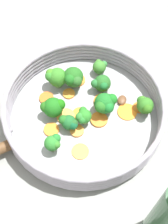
% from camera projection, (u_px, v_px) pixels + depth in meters
% --- Properties ---
extents(ground_plane, '(4.00, 4.00, 0.00)m').
position_uv_depth(ground_plane, '(84.00, 118.00, 0.72)').
color(ground_plane, gray).
extents(skillet, '(0.34, 0.34, 0.01)m').
position_uv_depth(skillet, '(84.00, 117.00, 0.72)').
color(skillet, '#939699').
rests_on(skillet, ground_plane).
extents(skillet_rim_wall, '(0.35, 0.35, 0.06)m').
position_uv_depth(skillet_rim_wall, '(84.00, 109.00, 0.69)').
color(skillet_rim_wall, '#96909E').
rests_on(skillet_rim_wall, skillet).
extents(skillet_rivet_left, '(0.01, 0.01, 0.01)m').
position_uv_depth(skillet_rivet_left, '(11.00, 130.00, 0.69)').
color(skillet_rivet_left, '#98949B').
rests_on(skillet_rivet_left, skillet).
extents(skillet_rivet_right, '(0.01, 0.01, 0.01)m').
position_uv_depth(skillet_rivet_right, '(23.00, 158.00, 0.65)').
color(skillet_rivet_right, '#92999B').
rests_on(skillet_rivet_right, skillet).
extents(carrot_slice_0, '(0.05, 0.05, 0.00)m').
position_uv_depth(carrot_slice_0, '(80.00, 151.00, 0.66)').
color(carrot_slice_0, '#EE9D3A').
rests_on(carrot_slice_0, skillet).
extents(carrot_slice_1, '(0.04, 0.04, 0.01)m').
position_uv_depth(carrot_slice_1, '(76.00, 130.00, 0.69)').
color(carrot_slice_1, orange).
rests_on(carrot_slice_1, skillet).
extents(carrot_slice_2, '(0.06, 0.06, 0.01)m').
position_uv_depth(carrot_slice_2, '(104.00, 102.00, 0.73)').
color(carrot_slice_2, orange).
rests_on(carrot_slice_2, skillet).
extents(carrot_slice_3, '(0.05, 0.05, 0.01)m').
position_uv_depth(carrot_slice_3, '(99.00, 121.00, 0.70)').
color(carrot_slice_3, orange).
rests_on(carrot_slice_3, skillet).
extents(carrot_slice_4, '(0.04, 0.04, 0.00)m').
position_uv_depth(carrot_slice_4, '(139.00, 107.00, 0.72)').
color(carrot_slice_4, orange).
rests_on(carrot_slice_4, skillet).
extents(carrot_slice_5, '(0.06, 0.06, 0.00)m').
position_uv_depth(carrot_slice_5, '(127.00, 112.00, 0.71)').
color(carrot_slice_5, orange).
rests_on(carrot_slice_5, skillet).
extents(carrot_slice_6, '(0.04, 0.04, 0.00)m').
position_uv_depth(carrot_slice_6, '(80.00, 114.00, 0.71)').
color(carrot_slice_6, orange).
rests_on(carrot_slice_6, skillet).
extents(carrot_slice_7, '(0.04, 0.04, 0.01)m').
position_uv_depth(carrot_slice_7, '(78.00, 80.00, 0.76)').
color(carrot_slice_7, orange).
rests_on(carrot_slice_7, skillet).
extents(carrot_slice_8, '(0.05, 0.05, 0.01)m').
position_uv_depth(carrot_slice_8, '(51.00, 130.00, 0.69)').
color(carrot_slice_8, orange).
rests_on(carrot_slice_8, skillet).
extents(carrot_slice_9, '(0.04, 0.04, 0.01)m').
position_uv_depth(carrot_slice_9, '(47.00, 98.00, 0.73)').
color(carrot_slice_9, '#D65F1F').
rests_on(carrot_slice_9, skillet).
extents(carrot_slice_10, '(0.04, 0.04, 0.00)m').
position_uv_depth(carrot_slice_10, '(69.00, 94.00, 0.74)').
color(carrot_slice_10, orange).
rests_on(carrot_slice_10, skillet).
extents(carrot_slice_11, '(0.06, 0.06, 0.00)m').
position_uv_depth(carrot_slice_11, '(66.00, 116.00, 0.71)').
color(carrot_slice_11, '#EB9942').
rests_on(carrot_slice_11, skillet).
extents(broccoli_floret_0, '(0.05, 0.05, 0.05)m').
position_uv_depth(broccoli_floret_0, '(105.00, 104.00, 0.69)').
color(broccoli_floret_0, '#7F9751').
rests_on(broccoli_floret_0, skillet).
extents(broccoli_floret_1, '(0.04, 0.04, 0.05)m').
position_uv_depth(broccoli_floret_1, '(53.00, 143.00, 0.64)').
color(broccoli_floret_1, '#7B9560').
rests_on(broccoli_floret_1, skillet).
extents(broccoli_floret_2, '(0.04, 0.04, 0.04)m').
position_uv_depth(broccoli_floret_2, '(102.00, 84.00, 0.73)').
color(broccoli_floret_2, '#609151').
rests_on(broccoli_floret_2, skillet).
extents(broccoli_floret_3, '(0.03, 0.04, 0.04)m').
position_uv_depth(broccoli_floret_3, '(69.00, 123.00, 0.67)').
color(broccoli_floret_3, '#629550').
rests_on(broccoli_floret_3, skillet).
extents(broccoli_floret_4, '(0.04, 0.05, 0.06)m').
position_uv_depth(broccoli_floret_4, '(56.00, 77.00, 0.72)').
color(broccoli_floret_4, '#75965B').
rests_on(broccoli_floret_4, skillet).
extents(broccoli_floret_5, '(0.04, 0.03, 0.04)m').
position_uv_depth(broccoli_floret_5, '(99.00, 67.00, 0.76)').
color(broccoli_floret_5, '#6C955B').
rests_on(broccoli_floret_5, skillet).
extents(broccoli_floret_6, '(0.04, 0.03, 0.04)m').
position_uv_depth(broccoli_floret_6, '(83.00, 116.00, 0.68)').
color(broccoli_floret_6, '#88A36A').
rests_on(broccoli_floret_6, skillet).
extents(broccoli_floret_7, '(0.05, 0.05, 0.06)m').
position_uv_depth(broccoli_floret_7, '(73.00, 78.00, 0.72)').
color(broccoli_floret_7, '#76A45A').
rests_on(broccoli_floret_7, skillet).
extents(broccoli_floret_8, '(0.04, 0.05, 0.05)m').
position_uv_depth(broccoli_floret_8, '(53.00, 107.00, 0.68)').
color(broccoli_floret_8, '#6A914D').
rests_on(broccoli_floret_8, skillet).
extents(broccoli_floret_9, '(0.04, 0.04, 0.05)m').
position_uv_depth(broccoli_floret_9, '(145.00, 105.00, 0.69)').
color(broccoli_floret_9, '#7CB163').
rests_on(broccoli_floret_9, skillet).
extents(mushroom_piece_0, '(0.03, 0.02, 0.01)m').
position_uv_depth(mushroom_piece_0, '(122.00, 100.00, 0.73)').
color(mushroom_piece_0, brown).
rests_on(mushroom_piece_0, skillet).
extents(oil_bottle, '(0.05, 0.05, 0.28)m').
position_uv_depth(oil_bottle, '(168.00, 217.00, 0.49)').
color(oil_bottle, '#193D1E').
rests_on(oil_bottle, ground_plane).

